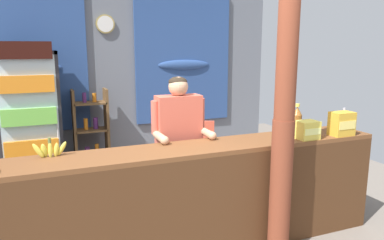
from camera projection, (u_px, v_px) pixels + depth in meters
name	position (u px, v px, depth m)	size (l,w,h in m)	color
ground_plane	(157.00, 217.00, 4.05)	(7.77, 7.77, 0.00)	slate
back_wall_curtained	(119.00, 79.00, 5.45)	(4.79, 0.22, 2.63)	slate
stall_counter	(198.00, 193.00, 3.20)	(3.67, 0.48, 0.98)	brown
timber_post	(284.00, 126.00, 3.10)	(0.21, 0.19, 2.47)	brown
drink_fridge	(30.00, 112.00, 4.58)	(0.72, 0.64, 1.90)	#232328
bottle_shelf_rack	(91.00, 133.00, 5.15)	(0.48, 0.28, 1.27)	brown
plastic_lawn_chair	(199.00, 145.00, 5.15)	(0.58, 0.58, 0.86)	#E5563D
shopkeeper	(179.00, 135.00, 3.62)	(0.55, 0.42, 1.56)	#28282D
soda_bottle_iced_tea	(297.00, 120.00, 3.72)	(0.10, 0.10, 0.30)	brown
soda_bottle_grape_soda	(343.00, 120.00, 3.91)	(0.07, 0.07, 0.22)	#56286B
snack_box_instant_noodle	(307.00, 130.00, 3.48)	(0.20, 0.16, 0.17)	#EAD14C
snack_box_choco_powder	(342.00, 124.00, 3.61)	(0.22, 0.16, 0.23)	gold
banana_bunch	(50.00, 150.00, 2.91)	(0.28, 0.06, 0.16)	#DBCC42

